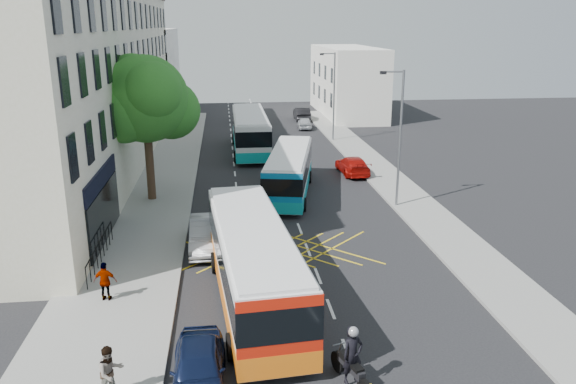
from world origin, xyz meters
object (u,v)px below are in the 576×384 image
object	(u,v)px
parked_car_blue	(199,368)
lamp_far	(333,92)
bus_mid	(289,172)
red_hatchback	(353,165)
street_tree	(145,100)
pedestrian_near	(110,373)
parked_car_silver	(207,234)
distant_car_grey	(248,116)
motorbike	(352,358)
lamp_near	(399,132)
bus_near	(253,263)
distant_car_dark	(302,114)
bus_far	(250,131)
pedestrian_far	(105,281)
distant_car_silver	(305,123)

from	to	relation	value
parked_car_blue	lamp_far	bearing A→B (deg)	73.00
bus_mid	red_hatchback	world-z (taller)	bus_mid
street_tree	pedestrian_near	bearing A→B (deg)	-86.75
parked_car_silver	distant_car_grey	size ratio (longest dim) A/B	1.07
bus_mid	distant_car_grey	size ratio (longest dim) A/B	2.42
motorbike	parked_car_blue	size ratio (longest dim) A/B	0.55
lamp_near	motorbike	xyz separation A→B (m)	(-6.48, -16.82, -3.66)
bus_near	distant_car_dark	world-z (taller)	bus_near
bus_mid	parked_car_blue	size ratio (longest dim) A/B	2.60
parked_car_silver	red_hatchback	world-z (taller)	parked_car_silver
motorbike	bus_far	bearing A→B (deg)	74.22
parked_car_silver	pedestrian_far	world-z (taller)	pedestrian_far
motorbike	lamp_far	bearing A→B (deg)	61.86
bus_far	parked_car_blue	distance (m)	32.90
bus_mid	pedestrian_far	distance (m)	16.54
parked_car_blue	lamp_near	bearing A→B (deg)	55.83
bus_mid	pedestrian_far	bearing A→B (deg)	-111.01
bus_mid	motorbike	size ratio (longest dim) A/B	4.72
lamp_far	parked_car_blue	xyz separation A→B (m)	(-11.10, -36.36, -3.93)
lamp_near	parked_car_silver	xyz separation A→B (m)	(-11.10, -5.23, -3.85)
distant_car_silver	pedestrian_near	distance (m)	45.18
parked_car_silver	bus_far	bearing A→B (deg)	80.84
lamp_far	pedestrian_far	distance (m)	34.15
lamp_near	bus_near	size ratio (longest dim) A/B	0.69
lamp_near	bus_near	world-z (taller)	lamp_near
distant_car_dark	pedestrian_near	bearing A→B (deg)	76.75
distant_car_grey	distant_car_silver	bearing A→B (deg)	-38.38
parked_car_silver	bus_near	bearing A→B (deg)	-72.13
parked_car_silver	distant_car_silver	xyz separation A→B (m)	(9.47, 32.02, -0.16)
distant_car_silver	red_hatchback	bearing A→B (deg)	97.47
motorbike	distant_car_grey	distance (m)	48.67
motorbike	distant_car_silver	distance (m)	43.88
lamp_far	motorbike	bearing A→B (deg)	-99.99
lamp_near	red_hatchback	xyz separation A→B (m)	(-0.77, 7.99, -3.97)
lamp_near	bus_mid	world-z (taller)	lamp_near
bus_far	motorbike	xyz separation A→B (m)	(1.38, -33.18, -0.82)
distant_car_dark	pedestrian_near	distance (m)	50.54
pedestrian_far	street_tree	bearing A→B (deg)	-83.09
bus_far	parked_car_blue	bearing A→B (deg)	-95.54
lamp_far	bus_mid	world-z (taller)	lamp_far
bus_near	parked_car_silver	world-z (taller)	bus_near
street_tree	red_hatchback	world-z (taller)	street_tree
distant_car_grey	bus_mid	bearing A→B (deg)	-84.14
lamp_near	parked_car_silver	world-z (taller)	lamp_near
parked_car_silver	lamp_near	bearing A→B (deg)	24.59
parked_car_blue	distant_car_silver	xyz separation A→B (m)	(9.47, 43.16, -0.09)
bus_far	motorbike	world-z (taller)	bus_far
parked_car_blue	distant_car_dark	xyz separation A→B (m)	(9.93, 48.58, 0.06)
distant_car_silver	lamp_near	bearing A→B (deg)	98.33
parked_car_silver	pedestrian_near	size ratio (longest dim) A/B	2.76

